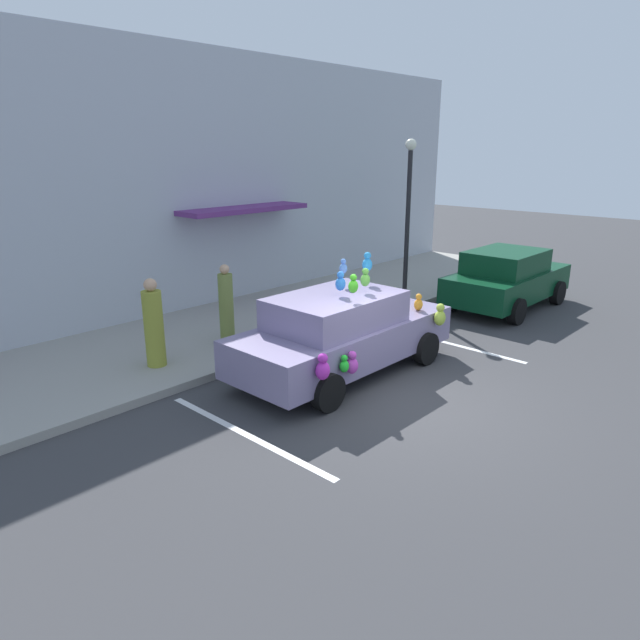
% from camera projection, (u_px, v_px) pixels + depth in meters
% --- Properties ---
extents(ground_plane, '(60.00, 60.00, 0.00)m').
position_uv_depth(ground_plane, '(400.00, 402.00, 9.47)').
color(ground_plane, '#38383A').
extents(sidewalk, '(24.00, 4.00, 0.15)m').
position_uv_depth(sidewalk, '(217.00, 333.00, 12.71)').
color(sidewalk, gray).
rests_on(sidewalk, ground).
extents(storefront_building, '(24.00, 1.25, 6.40)m').
position_uv_depth(storefront_building, '(155.00, 186.00, 13.22)').
color(storefront_building, '#B2B7C1').
rests_on(storefront_building, ground).
extents(parking_stripe_front, '(0.12, 3.60, 0.01)m').
position_uv_depth(parking_stripe_front, '(447.00, 343.00, 12.32)').
color(parking_stripe_front, silver).
rests_on(parking_stripe_front, ground).
extents(parking_stripe_rear, '(0.12, 3.60, 0.01)m').
position_uv_depth(parking_stripe_rear, '(246.00, 434.00, 8.38)').
color(parking_stripe_rear, silver).
rests_on(parking_stripe_rear, ground).
extents(plush_covered_car, '(4.57, 2.11, 2.16)m').
position_uv_depth(plush_covered_car, '(342.00, 332.00, 10.45)').
color(plush_covered_car, gray).
rests_on(plush_covered_car, ground).
extents(parked_sedan_behind, '(4.02, 1.97, 1.54)m').
position_uv_depth(parked_sedan_behind, '(507.00, 279.00, 14.80)').
color(parked_sedan_behind, '#0A381E').
rests_on(parked_sedan_behind, ground).
extents(teddy_bear_on_sidewalk, '(0.38, 0.31, 0.72)m').
position_uv_depth(teddy_bear_on_sidewalk, '(363.00, 299.00, 14.03)').
color(teddy_bear_on_sidewalk, pink).
rests_on(teddy_bear_on_sidewalk, sidewalk).
extents(street_lamp_post, '(0.28, 0.28, 4.13)m').
position_uv_depth(street_lamp_post, '(408.00, 205.00, 14.55)').
color(street_lamp_post, black).
rests_on(street_lamp_post, sidewalk).
extents(pedestrian_near_shopfront, '(0.30, 0.30, 1.63)m').
position_uv_depth(pedestrian_near_shopfront, '(226.00, 305.00, 11.82)').
color(pedestrian_near_shopfront, olive).
rests_on(pedestrian_near_shopfront, sidewalk).
extents(pedestrian_walking_past, '(0.36, 0.36, 1.67)m').
position_uv_depth(pedestrian_walking_past, '(154.00, 326.00, 10.43)').
color(pedestrian_walking_past, olive).
rests_on(pedestrian_walking_past, sidewalk).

